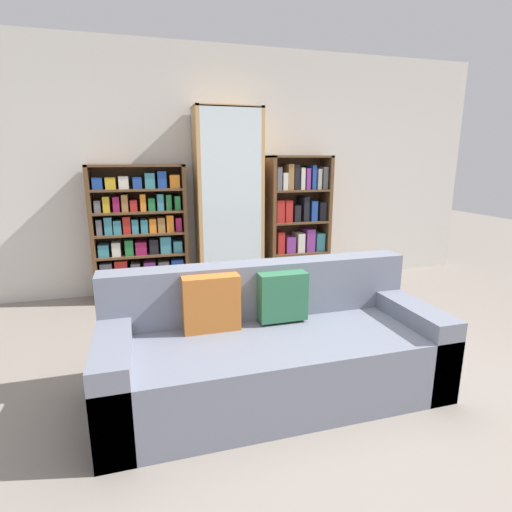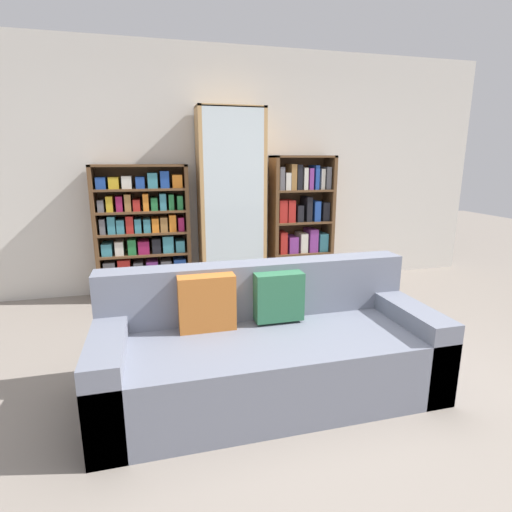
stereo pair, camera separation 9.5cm
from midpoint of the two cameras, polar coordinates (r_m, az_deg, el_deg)
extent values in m
plane|color=gray|center=(2.59, 11.47, -21.77)|extent=(16.00, 16.00, 0.00)
cube|color=beige|center=(4.73, -2.65, 11.94)|extent=(6.30, 0.06, 2.70)
cube|color=slate|center=(2.66, 3.10, -15.19)|extent=(2.13, 0.86, 0.42)
cube|color=slate|center=(2.78, 1.15, -4.73)|extent=(2.13, 0.20, 0.38)
cube|color=slate|center=(2.54, -19.01, -15.89)|extent=(0.20, 0.86, 0.54)
cube|color=slate|center=(3.04, 21.08, -11.01)|extent=(0.20, 0.86, 0.54)
cube|color=#B76628|center=(2.56, -5.96, -6.70)|extent=(0.36, 0.12, 0.36)
cube|color=#2D6B47|center=(2.67, 4.30, -5.81)|extent=(0.32, 0.12, 0.32)
cube|color=brown|center=(4.52, -21.23, 2.90)|extent=(0.04, 0.32, 1.44)
cube|color=brown|center=(4.50, -9.18, 3.63)|extent=(0.04, 0.32, 1.44)
cube|color=brown|center=(4.42, -15.80, 12.34)|extent=(0.99, 0.32, 0.02)
cube|color=brown|center=(4.66, -14.67, -5.31)|extent=(0.99, 0.32, 0.02)
cube|color=brown|center=(4.64, -15.21, 3.61)|extent=(0.99, 0.01, 1.44)
cube|color=brown|center=(4.59, -14.86, -2.42)|extent=(0.91, 0.32, 0.02)
cube|color=brown|center=(4.53, -15.03, 0.40)|extent=(0.91, 0.32, 0.02)
cube|color=brown|center=(4.49, -15.22, 3.28)|extent=(0.91, 0.32, 0.02)
cube|color=brown|center=(4.45, -15.40, 6.22)|extent=(0.91, 0.32, 0.02)
cube|color=brown|center=(4.43, -15.59, 9.19)|extent=(0.91, 0.32, 0.02)
cube|color=#5B5B60|center=(4.65, -19.70, -4.72)|extent=(0.07, 0.24, 0.13)
cube|color=#AD231E|center=(4.64, -18.55, -4.61)|extent=(0.06, 0.24, 0.14)
cube|color=#AD231E|center=(4.63, -17.53, -4.32)|extent=(0.07, 0.24, 0.18)
cube|color=teal|center=(4.63, -16.37, -4.60)|extent=(0.07, 0.24, 0.12)
cube|color=beige|center=(4.63, -15.31, -4.54)|extent=(0.06, 0.24, 0.12)
cube|color=#237038|center=(4.62, -14.21, -4.33)|extent=(0.07, 0.24, 0.14)
cube|color=teal|center=(4.62, -13.11, -4.23)|extent=(0.05, 0.24, 0.15)
cube|color=beige|center=(4.63, -12.02, -4.33)|extent=(0.08, 0.24, 0.12)
cube|color=#7A3384|center=(4.63, -10.93, -4.21)|extent=(0.07, 0.24, 0.13)
cube|color=beige|center=(4.63, -9.80, -3.85)|extent=(0.07, 0.24, 0.18)
cube|color=#5B5B60|center=(4.57, -19.56, -1.62)|extent=(0.12, 0.24, 0.16)
cube|color=#AD231E|center=(4.56, -17.69, -1.39)|extent=(0.13, 0.24, 0.18)
cube|color=#5B5B60|center=(4.56, -15.84, -1.53)|extent=(0.10, 0.24, 0.14)
cube|color=#7A3384|center=(4.56, -14.02, -1.39)|extent=(0.12, 0.24, 0.14)
cube|color=#5B5B60|center=(4.56, -12.15, -1.30)|extent=(0.11, 0.24, 0.14)
cube|color=#1E4293|center=(4.57, -10.31, -1.13)|extent=(0.13, 0.24, 0.15)
cube|color=teal|center=(4.53, -19.88, 1.02)|extent=(0.10, 0.24, 0.13)
cube|color=beige|center=(4.51, -18.31, 1.22)|extent=(0.09, 0.24, 0.15)
cube|color=#237038|center=(4.51, -16.69, 1.43)|extent=(0.08, 0.24, 0.16)
cube|color=#8E1947|center=(4.50, -15.15, 1.36)|extent=(0.11, 0.24, 0.14)
cube|color=black|center=(4.50, -13.46, 1.60)|extent=(0.09, 0.24, 0.16)
cube|color=teal|center=(4.50, -11.89, 1.83)|extent=(0.11, 0.24, 0.18)
cube|color=teal|center=(4.52, -10.26, 1.57)|extent=(0.09, 0.24, 0.12)
cube|color=#5B5B60|center=(4.48, -20.41, 4.08)|extent=(0.05, 0.24, 0.16)
cube|color=teal|center=(4.47, -19.30, 4.30)|extent=(0.07, 0.24, 0.18)
cube|color=teal|center=(4.47, -18.16, 4.13)|extent=(0.08, 0.24, 0.14)
cube|color=#AD231E|center=(4.46, -16.98, 4.44)|extent=(0.07, 0.24, 0.18)
cube|color=teal|center=(4.46, -15.90, 4.30)|extent=(0.07, 0.24, 0.15)
cube|color=teal|center=(4.46, -14.71, 4.34)|extent=(0.07, 0.24, 0.14)
cube|color=orange|center=(4.46, -13.60, 4.44)|extent=(0.07, 0.24, 0.15)
cube|color=olive|center=(4.46, -12.46, 4.56)|extent=(0.07, 0.24, 0.16)
cube|color=orange|center=(4.47, -11.29, 4.77)|extent=(0.07, 0.24, 0.18)
cube|color=#8E1947|center=(4.47, -10.14, 4.63)|extent=(0.06, 0.24, 0.15)
cube|color=#5B5B60|center=(4.46, -20.62, 6.79)|extent=(0.06, 0.24, 0.12)
cube|color=gold|center=(4.45, -19.54, 7.10)|extent=(0.07, 0.24, 0.16)
cube|color=#8E1947|center=(4.44, -18.31, 7.16)|extent=(0.06, 0.24, 0.16)
cube|color=olive|center=(4.43, -17.22, 7.36)|extent=(0.06, 0.24, 0.17)
cube|color=#AD231E|center=(4.43, -16.08, 7.06)|extent=(0.07, 0.24, 0.12)
cube|color=orange|center=(4.43, -14.87, 7.51)|extent=(0.06, 0.24, 0.18)
cube|color=#237038|center=(4.43, -13.74, 7.29)|extent=(0.07, 0.24, 0.13)
cube|color=teal|center=(4.43, -12.58, 7.63)|extent=(0.07, 0.24, 0.17)
cube|color=#237038|center=(4.44, -11.46, 7.63)|extent=(0.05, 0.24, 0.16)
cube|color=#237038|center=(4.44, -10.29, 7.58)|extent=(0.06, 0.24, 0.15)
cube|color=#1E4293|center=(4.44, -20.62, 9.75)|extent=(0.10, 0.24, 0.12)
cube|color=gold|center=(4.43, -19.01, 9.87)|extent=(0.10, 0.24, 0.12)
cube|color=beige|center=(4.42, -17.36, 10.05)|extent=(0.10, 0.24, 0.13)
cube|color=#1E4293|center=(4.41, -15.61, 10.10)|extent=(0.09, 0.24, 0.12)
cube|color=teal|center=(4.41, -13.97, 10.45)|extent=(0.10, 0.24, 0.16)
cube|color=#1E4293|center=(4.42, -12.35, 10.66)|extent=(0.09, 0.24, 0.17)
cube|color=orange|center=(4.42, -10.65, 10.48)|extent=(0.10, 0.24, 0.14)
cube|color=tan|center=(4.46, -7.31, 7.47)|extent=(0.04, 0.36, 2.04)
cube|color=tan|center=(4.60, 1.33, 7.76)|extent=(0.04, 0.36, 2.04)
cube|color=tan|center=(4.52, -3.09, 20.42)|extent=(0.73, 0.36, 0.02)
cube|color=tan|center=(4.73, -2.77, -4.58)|extent=(0.73, 0.36, 0.02)
cube|color=tan|center=(4.69, -3.36, 7.85)|extent=(0.73, 0.01, 2.04)
cube|color=silver|center=(4.34, -2.45, 7.40)|extent=(0.65, 0.01, 2.01)
cube|color=tan|center=(4.63, -2.82, -0.54)|extent=(0.65, 0.32, 0.02)
cube|color=tan|center=(4.56, -2.87, 3.49)|extent=(0.65, 0.32, 0.02)
cube|color=tan|center=(4.52, -2.92, 7.64)|extent=(0.65, 0.32, 0.02)
cube|color=tan|center=(4.49, -2.97, 11.84)|extent=(0.65, 0.32, 0.02)
cube|color=tan|center=(4.49, -3.03, 16.07)|extent=(0.65, 0.32, 0.02)
cylinder|color=silver|center=(4.66, -5.20, -4.17)|extent=(0.01, 0.01, 0.09)
cone|color=silver|center=(4.63, -5.23, -3.02)|extent=(0.09, 0.09, 0.11)
cylinder|color=silver|center=(4.70, -2.75, -3.98)|extent=(0.01, 0.01, 0.09)
cone|color=silver|center=(4.67, -2.76, -2.83)|extent=(0.09, 0.09, 0.11)
cylinder|color=silver|center=(4.75, -0.37, -3.76)|extent=(0.01, 0.01, 0.09)
cone|color=silver|center=(4.72, -0.37, -2.63)|extent=(0.09, 0.09, 0.11)
cylinder|color=silver|center=(4.57, -5.79, -0.23)|extent=(0.01, 0.01, 0.07)
cone|color=silver|center=(4.55, -5.81, 0.66)|extent=(0.09, 0.09, 0.08)
cylinder|color=silver|center=(4.59, -4.29, -0.13)|extent=(0.01, 0.01, 0.07)
cone|color=silver|center=(4.57, -4.31, 0.76)|extent=(0.09, 0.09, 0.08)
cylinder|color=silver|center=(4.63, -2.86, 0.02)|extent=(0.01, 0.01, 0.07)
cone|color=silver|center=(4.61, -2.87, 0.90)|extent=(0.09, 0.09, 0.08)
cylinder|color=silver|center=(4.64, -1.32, 0.05)|extent=(0.01, 0.01, 0.07)
cone|color=silver|center=(4.62, -1.33, 0.93)|extent=(0.09, 0.09, 0.08)
cylinder|color=silver|center=(4.66, 0.16, 0.12)|extent=(0.01, 0.01, 0.07)
cone|color=silver|center=(4.64, 0.16, 1.00)|extent=(0.09, 0.09, 0.08)
cylinder|color=silver|center=(4.51, -5.40, 4.01)|extent=(0.01, 0.01, 0.08)
cone|color=silver|center=(4.50, -5.43, 5.14)|extent=(0.09, 0.09, 0.10)
cylinder|color=silver|center=(4.54, -2.85, 4.12)|extent=(0.01, 0.01, 0.08)
cone|color=silver|center=(4.53, -2.86, 5.24)|extent=(0.09, 0.09, 0.10)
cylinder|color=silver|center=(4.60, -0.40, 4.26)|extent=(0.01, 0.01, 0.08)
cone|color=silver|center=(4.59, -0.40, 5.37)|extent=(0.09, 0.09, 0.10)
cylinder|color=silver|center=(4.49, -5.87, 8.19)|extent=(0.01, 0.01, 0.08)
cone|color=silver|center=(4.48, -5.90, 9.27)|extent=(0.09, 0.09, 0.09)
cylinder|color=silver|center=(4.51, -3.93, 8.25)|extent=(0.01, 0.01, 0.08)
cone|color=silver|center=(4.50, -3.94, 9.33)|extent=(0.09, 0.09, 0.09)
cylinder|color=silver|center=(4.54, -2.01, 8.31)|extent=(0.01, 0.01, 0.08)
cone|color=silver|center=(4.53, -2.02, 9.38)|extent=(0.09, 0.09, 0.09)
cylinder|color=silver|center=(4.56, -0.09, 8.35)|extent=(0.01, 0.01, 0.08)
cone|color=silver|center=(4.56, -0.09, 9.41)|extent=(0.09, 0.09, 0.09)
cylinder|color=silver|center=(4.44, -6.11, 12.45)|extent=(0.01, 0.01, 0.08)
cone|color=silver|center=(4.43, -6.14, 13.65)|extent=(0.09, 0.09, 0.10)
cylinder|color=silver|center=(4.47, -4.56, 12.50)|extent=(0.01, 0.01, 0.08)
cone|color=silver|center=(4.47, -4.58, 13.68)|extent=(0.09, 0.09, 0.10)
cylinder|color=silver|center=(4.49, -2.98, 12.53)|extent=(0.01, 0.01, 0.08)
cone|color=silver|center=(4.49, -3.00, 13.70)|extent=(0.09, 0.09, 0.10)
cylinder|color=silver|center=(4.53, -1.48, 12.55)|extent=(0.01, 0.01, 0.08)
cone|color=silver|center=(4.53, -1.49, 13.72)|extent=(0.09, 0.09, 0.10)
cylinder|color=silver|center=(4.56, 0.07, 12.56)|extent=(0.01, 0.01, 0.08)
cone|color=silver|center=(4.56, 0.07, 13.72)|extent=(0.09, 0.09, 0.10)
cylinder|color=silver|center=(4.45, -6.23, 16.64)|extent=(0.01, 0.01, 0.07)
cone|color=silver|center=(4.45, -6.26, 17.63)|extent=(0.09, 0.09, 0.08)
cylinder|color=silver|center=(4.48, -4.64, 16.65)|extent=(0.01, 0.01, 0.07)
cone|color=silver|center=(4.48, -4.66, 17.64)|extent=(0.09, 0.09, 0.08)
cylinder|color=silver|center=(4.51, -3.08, 16.65)|extent=(0.01, 0.01, 0.07)
cone|color=silver|center=(4.52, -3.09, 17.63)|extent=(0.09, 0.09, 0.08)
cylinder|color=silver|center=(4.51, -1.41, 16.67)|extent=(0.01, 0.01, 0.07)
cone|color=silver|center=(4.51, -1.41, 17.65)|extent=(0.09, 0.09, 0.08)
cylinder|color=silver|center=(4.54, 0.16, 16.66)|extent=(0.01, 0.01, 0.07)
cone|color=silver|center=(4.54, 0.16, 17.63)|extent=(0.09, 0.09, 0.08)
cube|color=brown|center=(4.69, 3.07, 4.76)|extent=(0.04, 0.32, 1.53)
cube|color=brown|center=(4.95, 10.79, 5.00)|extent=(0.04, 0.32, 1.53)
cube|color=brown|center=(4.75, 7.30, 13.91)|extent=(0.73, 0.32, 0.02)
cube|color=brown|center=(4.98, 6.78, -3.71)|extent=(0.73, 0.32, 0.02)
cube|color=brown|center=(4.95, 6.38, 5.16)|extent=(0.73, 0.01, 1.53)
cube|color=brown|center=(4.88, 6.91, 0.58)|extent=(0.65, 0.32, 0.02)
cube|color=brown|center=(4.81, 7.03, 4.89)|extent=(0.65, 0.32, 0.02)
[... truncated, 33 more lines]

